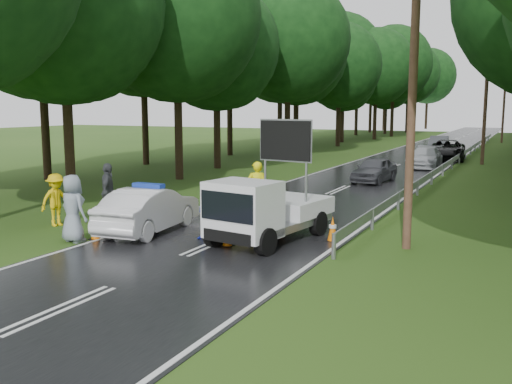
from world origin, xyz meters
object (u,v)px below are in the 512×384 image
Objects in this scene: barrier at (249,195)px; queue_car_fourth at (439,144)px; police_sedan at (149,210)px; queue_car_third at (447,150)px; queue_car_first at (374,170)px; queue_car_second at (425,157)px; work_truck at (265,210)px; civilian at (210,213)px; officer at (257,189)px.

queue_car_fourth is at bearing 96.72° from barrier.
queue_car_third is (5.19, 29.66, 0.04)m from police_sedan.
queue_car_first is 0.72× the size of queue_car_third.
queue_car_third reaches higher than queue_car_second.
work_truck is 1.01× the size of queue_car_second.
work_truck is at bearing 179.09° from police_sedan.
queue_car_first is (-0.47, 14.79, -0.30)m from work_truck.
queue_car_first is (3.43, 15.13, -0.05)m from police_sedan.
civilian is at bearing -95.81° from queue_car_fourth.
officer is at bearing 86.28° from barrier.
queue_car_first is 8.61m from queue_car_second.
work_truck reaches higher than queue_car_first.
barrier is 0.69× the size of queue_car_first.
queue_car_third is at bearing 83.08° from queue_car_second.
barrier is at bearing -99.37° from queue_car_second.
civilian reaches higher than barrier.
officer is 33.09m from queue_car_fourth.
police_sedan is 1.67× the size of barrier.
queue_car_second is (0.72, 23.32, -0.29)m from work_truck.
civilian is (0.33, -3.93, -0.20)m from officer.
officer is 0.37× the size of queue_car_third.
queue_car_first is 21.81m from queue_car_fourth.
barrier is 33.52m from queue_car_fourth.
queue_car_first is 0.91× the size of queue_car_fourth.
queue_car_third is (1.76, 14.53, 0.09)m from queue_car_first.
work_truck reaches higher than civilian.
civilian reaches higher than queue_car_first.
officer reaches higher than queue_car_fourth.
work_truck is 1.10× the size of queue_car_fourth.
queue_car_second reaches higher than barrier.
queue_car_third is at bearing -105.80° from police_sedan.
civilian is 37.00m from queue_car_fourth.
queue_car_fourth is at bearing 59.24° from civilian.
police_sedan reaches higher than barrier.
work_truck is at bearing -83.39° from queue_car_first.
barrier is 0.48m from officer.
work_truck is (3.90, 0.34, 0.25)m from police_sedan.
barrier is 1.32× the size of officer.
officer is 3.95m from civilian.
work_truck is at bearing -93.28° from queue_car_second.
work_truck reaches higher than police_sedan.
queue_car_second is (2.69, 19.77, -0.33)m from officer.
barrier is 3.53m from civilian.
queue_car_third is (3.25, 25.77, -0.26)m from officer.
queue_car_fourth reaches higher than queue_car_first.
queue_car_third reaches higher than queue_car_first.
barrier is at bearing 68.35° from civilian.
work_truck is at bearing 85.80° from officer.
officer is at bearing -122.32° from police_sedan.
barrier is 1.64× the size of civilian.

